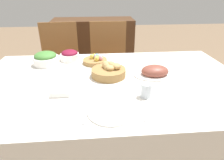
{
  "coord_description": "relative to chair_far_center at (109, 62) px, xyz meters",
  "views": [
    {
      "loc": [
        -0.11,
        -1.26,
        1.37
      ],
      "look_at": [
        -0.01,
        -0.09,
        0.8
      ],
      "focal_mm": 32.0,
      "sensor_mm": 36.0,
      "label": 1
    }
  ],
  "objects": [
    {
      "name": "ground_plane",
      "position": [
        -0.04,
        -0.94,
        -0.52
      ],
      "size": [
        12.0,
        12.0,
        0.0
      ],
      "primitive_type": "plane",
      "color": "#7F664C"
    },
    {
      "name": "dining_table",
      "position": [
        -0.04,
        -0.94,
        -0.15
      ],
      "size": [
        1.9,
        1.16,
        0.76
      ],
      "color": "white",
      "rests_on": "ground"
    },
    {
      "name": "chair_far_center",
      "position": [
        0.0,
        0.0,
        0.0
      ],
      "size": [
        0.43,
        0.43,
        0.98
      ],
      "rotation": [
        0.0,
        0.0,
        -0.03
      ],
      "color": "brown",
      "rests_on": "ground"
    },
    {
      "name": "chair_far_left",
      "position": [
        -0.56,
        -0.0,
        0.0
      ],
      "size": [
        0.45,
        0.45,
        0.98
      ],
      "rotation": [
        0.0,
        0.0,
        0.07
      ],
      "color": "brown",
      "rests_on": "ground"
    },
    {
      "name": "sideboard",
      "position": [
        -0.17,
        0.85,
        -0.08
      ],
      "size": [
        1.19,
        0.44,
        0.89
      ],
      "color": "#4C2D19",
      "rests_on": "ground"
    },
    {
      "name": "bread_basket",
      "position": [
        -0.06,
        -0.88,
        0.27
      ],
      "size": [
        0.25,
        0.25,
        0.11
      ],
      "color": "#9E7542",
      "rests_on": "dining_table"
    },
    {
      "name": "egg_basket",
      "position": [
        -0.15,
        -0.61,
        0.26
      ],
      "size": [
        0.2,
        0.2,
        0.08
      ],
      "color": "#9E7542",
      "rests_on": "dining_table"
    },
    {
      "name": "ham_platter",
      "position": [
        0.28,
        -0.9,
        0.26
      ],
      "size": [
        0.31,
        0.21,
        0.09
      ],
      "color": "white",
      "rests_on": "dining_table"
    },
    {
      "name": "beet_salad_bowl",
      "position": [
        -0.38,
        -0.51,
        0.27
      ],
      "size": [
        0.16,
        0.16,
        0.09
      ],
      "color": "white",
      "rests_on": "dining_table"
    },
    {
      "name": "green_salad_bowl",
      "position": [
        -0.56,
        -0.6,
        0.28
      ],
      "size": [
        0.21,
        0.21,
        0.11
      ],
      "color": "white",
      "rests_on": "dining_table"
    },
    {
      "name": "dinner_plate",
      "position": [
        -0.08,
        -1.33,
        0.24
      ],
      "size": [
        0.25,
        0.25,
        0.01
      ],
      "color": "white",
      "rests_on": "dining_table"
    },
    {
      "name": "fork",
      "position": [
        -0.23,
        -1.33,
        0.23
      ],
      "size": [
        0.02,
        0.19,
        0.0
      ],
      "rotation": [
        0.0,
        0.0,
        0.08
      ],
      "color": "#B7B7BC",
      "rests_on": "dining_table"
    },
    {
      "name": "knife",
      "position": [
        0.07,
        -1.33,
        0.23
      ],
      "size": [
        0.02,
        0.19,
        0.0
      ],
      "rotation": [
        0.0,
        0.0,
        0.08
      ],
      "color": "#B7B7BC",
      "rests_on": "dining_table"
    },
    {
      "name": "spoon",
      "position": [
        0.1,
        -1.33,
        0.23
      ],
      "size": [
        0.02,
        0.19,
        0.0
      ],
      "rotation": [
        0.0,
        0.0,
        -0.08
      ],
      "color": "#B7B7BC",
      "rests_on": "dining_table"
    },
    {
      "name": "drinking_cup",
      "position": [
        0.14,
        -1.19,
        0.27
      ],
      "size": [
        0.07,
        0.07,
        0.09
      ],
      "color": "silver",
      "rests_on": "dining_table"
    },
    {
      "name": "butter_dish",
      "position": [
        -0.37,
        -1.13,
        0.25
      ],
      "size": [
        0.11,
        0.07,
        0.03
      ],
      "color": "white",
      "rests_on": "dining_table"
    }
  ]
}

